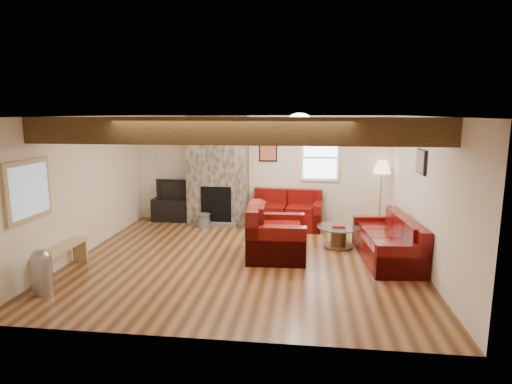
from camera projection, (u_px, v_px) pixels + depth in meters
room at (245, 190)px, 7.36m from camera, size 8.00×8.00×8.00m
oak_beam at (231, 131)px, 5.95m from camera, size 6.00×0.36×0.38m
chimney_breast at (218, 171)px, 9.92m from camera, size 1.40×0.67×2.50m
back_window at (320, 158)px, 9.79m from camera, size 0.90×0.08×1.10m
hatch_window at (28, 190)px, 6.21m from camera, size 0.08×1.00×0.90m
ceiling_dome at (300, 119)px, 7.91m from camera, size 0.40×0.40×0.18m
artwork_back at (268, 150)px, 9.91m from camera, size 0.42×0.06×0.52m
artwork_right at (420, 161)px, 7.21m from camera, size 0.06×0.55×0.42m
sofa_three at (387, 239)px, 7.50m from camera, size 1.00×2.05×0.77m
loveseat at (286, 209)px, 9.62m from camera, size 1.63×1.01×0.84m
armchair_red at (277, 231)px, 7.65m from camera, size 1.08×1.21×0.94m
coffee_table at (338, 237)px, 8.23m from camera, size 0.84×0.84×0.44m
tv_cabinet at (176, 210)px, 10.25m from camera, size 1.08×0.43×0.54m
television at (175, 189)px, 10.16m from camera, size 0.84×0.11×0.48m
floor_lamp at (382, 171)px, 9.41m from camera, size 0.39×0.39×1.52m
pine_bench at (63, 260)px, 6.90m from camera, size 0.27×1.17×0.44m
pedal_bin at (42, 272)px, 6.05m from camera, size 0.35×0.35×0.68m
coal_bucket at (204, 220)px, 9.71m from camera, size 0.33×0.33×0.31m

